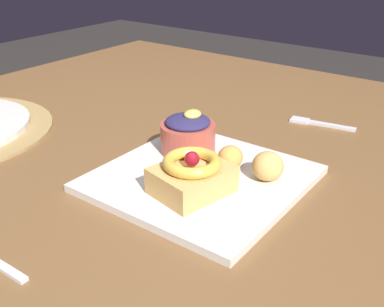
# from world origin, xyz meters

# --- Properties ---
(dining_table) EXTENTS (1.36, 1.15, 0.73)m
(dining_table) POSITION_xyz_m (0.00, 0.00, 0.65)
(dining_table) COLOR brown
(dining_table) RESTS_ON ground_plane
(front_plate) EXTENTS (0.28, 0.28, 0.01)m
(front_plate) POSITION_xyz_m (0.00, -0.18, 0.74)
(front_plate) COLOR silver
(front_plate) RESTS_ON dining_table
(cake_slice) EXTENTS (0.12, 0.10, 0.06)m
(cake_slice) POSITION_xyz_m (-0.05, -0.19, 0.77)
(cake_slice) COLOR tan
(cake_slice) RESTS_ON front_plate
(berry_ramekin) EXTENTS (0.09, 0.09, 0.07)m
(berry_ramekin) POSITION_xyz_m (0.05, -0.11, 0.77)
(berry_ramekin) COLOR #B24C3D
(berry_ramekin) RESTS_ON front_plate
(fritter_front) EXTENTS (0.05, 0.05, 0.04)m
(fritter_front) POSITION_xyz_m (0.05, -0.26, 0.76)
(fritter_front) COLOR tan
(fritter_front) RESTS_ON front_plate
(fritter_middle) EXTENTS (0.04, 0.04, 0.04)m
(fritter_middle) POSITION_xyz_m (0.04, -0.20, 0.76)
(fritter_middle) COLOR gold
(fritter_middle) RESTS_ON front_plate
(fork) EXTENTS (0.04, 0.13, 0.00)m
(fork) POSITION_xyz_m (0.32, -0.23, 0.73)
(fork) COLOR silver
(fork) RESTS_ON dining_table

